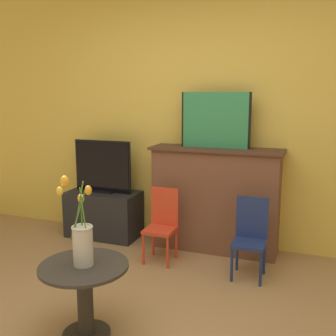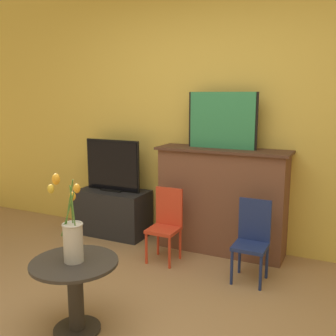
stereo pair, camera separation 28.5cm
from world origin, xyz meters
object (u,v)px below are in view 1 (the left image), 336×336
object	(u,v)px
chair_red	(162,221)
vase_tulips	(82,239)
painting	(215,120)
tv_monitor	(103,167)
chair_blue	(250,234)

from	to	relation	value
chair_red	vase_tulips	size ratio (longest dim) A/B	1.20
painting	tv_monitor	bearing A→B (deg)	-177.33
painting	tv_monitor	xyz separation A→B (m)	(-1.20, -0.06, -0.52)
tv_monitor	chair_blue	xyz separation A→B (m)	(1.63, -0.42, -0.39)
chair_red	chair_blue	distance (m)	0.82
painting	vase_tulips	distance (m)	1.86
chair_blue	vase_tulips	distance (m)	1.51
chair_blue	tv_monitor	bearing A→B (deg)	165.60
painting	chair_blue	size ratio (longest dim) A/B	0.99
painting	vase_tulips	bearing A→B (deg)	-103.52
chair_red	vase_tulips	xyz separation A→B (m)	(-0.03, -1.28, 0.28)
painting	tv_monitor	size ratio (longest dim) A/B	1.03
tv_monitor	chair_red	world-z (taller)	tv_monitor
chair_red	chair_blue	xyz separation A→B (m)	(0.81, -0.05, 0.00)
tv_monitor	vase_tulips	bearing A→B (deg)	-64.41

